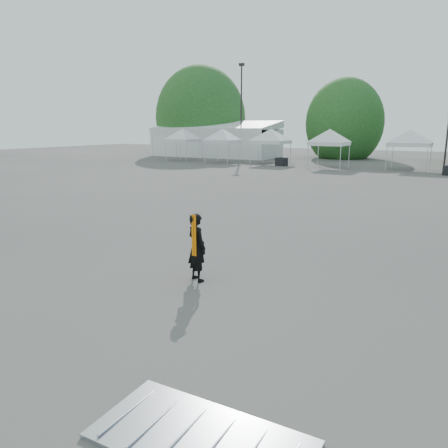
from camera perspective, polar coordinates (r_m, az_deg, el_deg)
The scene contains 13 objects.
ground at distance 12.37m, azimuth 2.78°, elevation -3.92°, with size 120.00×120.00×0.00m, color #474442.
marquee at distance 53.18m, azimuth -1.14°, elevation 10.93°, with size 15.00×6.25×4.23m.
light_pole_west at distance 50.38m, azimuth 2.27°, elevation 15.15°, with size 0.60×0.25×10.30m.
tree_far_w at distance 57.83m, azimuth -3.07°, elevation 13.59°, with size 4.80×4.80×7.30m.
tree_mid_w at distance 52.31m, azimuth 15.44°, elevation 12.61°, with size 4.16×4.16×6.33m.
tent_a at distance 47.18m, azimuth -5.42°, elevation 11.98°, with size 3.93×3.93×3.88m.
tent_b at distance 43.88m, azimuth -0.20°, elevation 12.00°, with size 3.94×3.94×3.88m.
tent_c at distance 42.52m, azimuth 6.16°, elevation 11.91°, with size 4.41×4.41×3.88m.
tent_d at distance 39.27m, azimuth 13.66°, elevation 11.58°, with size 4.25×4.25×3.88m.
tent_e at distance 39.53m, azimuth 23.24°, elevation 10.94°, with size 4.58×4.58×3.88m.
man at distance 10.08m, azimuth -3.58°, elevation -3.04°, with size 0.69×0.59×1.59m.
barrier_mid at distance 5.54m, azimuth -3.04°, elevation -26.20°, with size 2.53×1.30×0.08m.
crate_west at distance 40.70m, azimuth 7.53°, elevation 8.06°, with size 0.95×0.74×0.74m, color black.
Camera 1 is at (5.38, -10.57, 3.51)m, focal length 35.00 mm.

